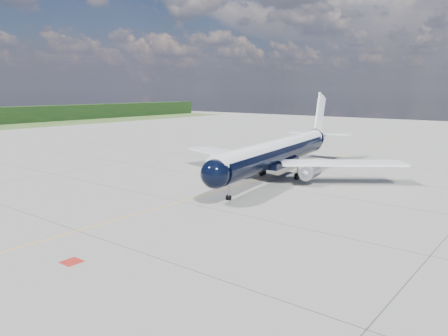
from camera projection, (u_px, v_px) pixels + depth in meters
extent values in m
plane|color=gray|center=(265.00, 177.00, 71.50)|extent=(320.00, 320.00, 0.00)
cube|color=#EFA20C|center=(247.00, 182.00, 67.64)|extent=(0.16, 160.00, 0.01)
cube|color=maroon|center=(72.00, 262.00, 36.47)|extent=(1.60, 1.60, 0.01)
cylinder|color=black|center=(277.00, 154.00, 69.80)|extent=(9.33, 36.92, 3.68)
sphere|color=black|center=(215.00, 174.00, 53.20)|extent=(4.20, 4.20, 3.68)
cone|color=black|center=(320.00, 137.00, 89.20)|extent=(4.68, 7.27, 3.68)
cylinder|color=white|center=(277.00, 148.00, 69.64)|extent=(8.83, 38.70, 2.87)
cube|color=black|center=(214.00, 170.00, 52.94)|extent=(2.48, 1.51, 0.53)
cube|color=white|center=(226.00, 154.00, 76.12)|extent=(19.15, 10.66, 0.31)
cube|color=white|center=(342.00, 163.00, 66.28)|extent=(17.77, 15.03, 0.31)
cube|color=black|center=(277.00, 162.00, 70.04)|extent=(5.52, 10.19, 0.97)
cylinder|color=#AAAAB1|center=(236.00, 165.00, 71.54)|extent=(2.83, 4.74, 2.17)
cylinder|color=#AAAAB1|center=(310.00, 172.00, 65.45)|extent=(2.83, 4.74, 2.17)
sphere|color=gray|center=(230.00, 166.00, 69.79)|extent=(1.22, 1.22, 1.06)
sphere|color=gray|center=(306.00, 174.00, 63.70)|extent=(1.22, 1.22, 1.06)
cube|color=white|center=(237.00, 160.00, 71.57)|extent=(0.69, 3.09, 1.06)
cube|color=white|center=(311.00, 167.00, 65.48)|extent=(0.69, 3.09, 1.06)
cube|color=white|center=(320.00, 113.00, 87.91)|extent=(1.26, 6.12, 8.25)
cube|color=white|center=(320.00, 133.00, 89.06)|extent=(12.91, 5.01, 0.21)
cylinder|color=gray|center=(229.00, 191.00, 56.61)|extent=(0.20, 0.20, 2.03)
cylinder|color=black|center=(227.00, 197.00, 56.86)|extent=(0.28, 0.70, 0.68)
cylinder|color=black|center=(230.00, 198.00, 56.67)|extent=(0.28, 0.70, 0.68)
cylinder|color=gray|center=(263.00, 168.00, 73.03)|extent=(0.29, 0.29, 1.84)
cylinder|color=gray|center=(298.00, 171.00, 70.03)|extent=(0.29, 0.29, 1.84)
cylinder|color=black|center=(261.00, 173.00, 72.71)|extent=(0.60, 1.12, 1.06)
cylinder|color=black|center=(264.00, 172.00, 73.63)|extent=(0.60, 1.12, 1.06)
cylinder|color=black|center=(296.00, 176.00, 69.71)|extent=(0.60, 1.12, 1.06)
cylinder|color=black|center=(299.00, 175.00, 70.63)|extent=(0.60, 1.12, 1.06)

